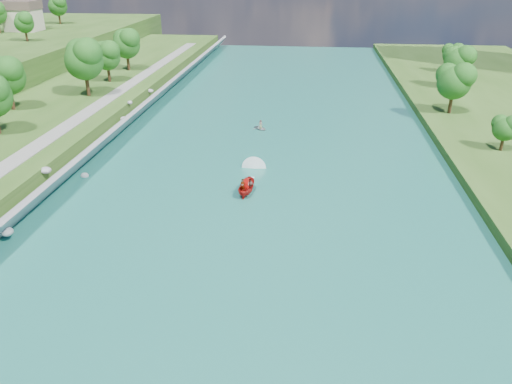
# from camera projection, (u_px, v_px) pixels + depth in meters

# --- Properties ---
(ground) EXTENTS (260.00, 260.00, 0.00)m
(ground) POSITION_uv_depth(u_px,v_px,m) (238.00, 261.00, 50.99)
(ground) COLOR #2D5119
(ground) RESTS_ON ground
(river_water) EXTENTS (55.00, 240.00, 0.10)m
(river_water) POSITION_uv_depth(u_px,v_px,m) (259.00, 182.00, 68.98)
(river_water) COLOR #195F50
(river_water) RESTS_ON ground
(ridge_west) EXTENTS (60.00, 120.00, 9.00)m
(ridge_west) POSITION_uv_depth(u_px,v_px,m) (1.00, 50.00, 142.94)
(ridge_west) COLOR #2D5119
(ridge_west) RESTS_ON ground
(riprap_bank) EXTENTS (4.39, 236.00, 4.24)m
(riprap_bank) POSITION_uv_depth(u_px,v_px,m) (76.00, 165.00, 70.13)
(riprap_bank) COLOR slate
(riprap_bank) RESTS_ON ground
(riverside_path) EXTENTS (3.00, 200.00, 0.10)m
(riverside_path) POSITION_uv_depth(u_px,v_px,m) (32.00, 149.00, 70.76)
(riverside_path) COLOR gray
(riverside_path) RESTS_ON berm_west
(trees_ridge) EXTENTS (21.60, 56.31, 10.47)m
(trees_ridge) POSITION_uv_depth(u_px,v_px,m) (15.00, 15.00, 140.71)
(trees_ridge) COLOR #1E5316
(trees_ridge) RESTS_ON ridge_west
(motorboat) EXTENTS (3.60, 19.17, 2.23)m
(motorboat) POSITION_uv_depth(u_px,v_px,m) (247.00, 185.00, 66.20)
(motorboat) COLOR #BA130E
(motorboat) RESTS_ON river_water
(raft) EXTENTS (3.46, 3.44, 1.72)m
(raft) POSITION_uv_depth(u_px,v_px,m) (261.00, 127.00, 90.10)
(raft) COLOR gray
(raft) RESTS_ON river_water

